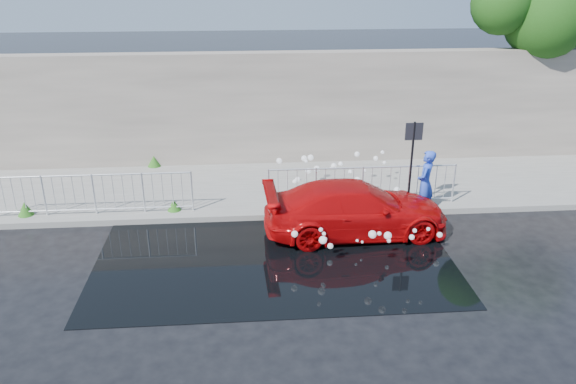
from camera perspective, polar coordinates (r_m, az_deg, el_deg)
name	(u,v)px	position (r m, az deg, el deg)	size (l,w,h in m)	color
ground	(253,279)	(12.07, -3.57, -8.86)	(90.00, 90.00, 0.00)	black
pavement	(249,188)	(16.51, -3.96, 0.44)	(30.00, 4.00, 0.15)	slate
curb	(250,216)	(14.68, -3.84, -2.48)	(30.00, 0.25, 0.16)	slate
retaining_wall	(247,108)	(18.04, -4.23, 8.46)	(30.00, 0.60, 3.50)	#685F57
puddle	(274,255)	(12.94, -1.44, -6.46)	(8.00, 5.00, 0.01)	black
sign_post	(412,151)	(14.79, 12.52, 4.07)	(0.45, 0.06, 2.50)	black
tree	(553,10)	(20.28, 25.31, 16.40)	(5.07, 2.66, 6.32)	#332114
railing_left	(94,193)	(15.25, -19.13, -0.07)	(5.05, 0.05, 1.10)	silver
railing_right	(362,185)	(15.06, 7.56, 0.74)	(5.05, 0.05, 1.10)	silver
weeds	(240,187)	(15.91, -4.91, 0.47)	(12.17, 3.93, 0.36)	#265516
water_spray	(338,189)	(14.74, 5.09, 0.35)	(3.70, 5.36, 1.03)	white
red_car	(356,209)	(13.79, 6.91, -1.72)	(1.82, 4.49, 1.30)	#AF0708
person	(425,183)	(15.10, 13.77, 0.92)	(0.64, 0.42, 1.76)	blue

